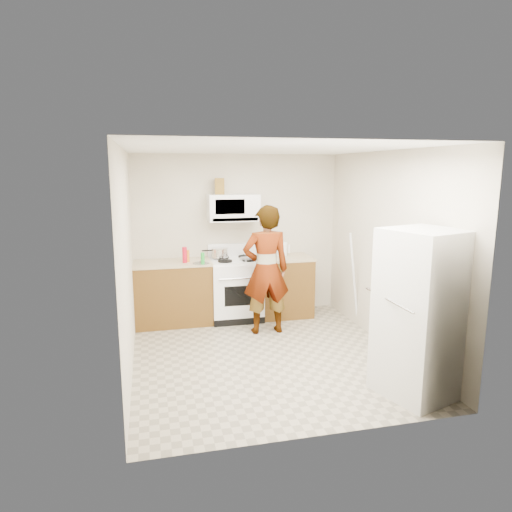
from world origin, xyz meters
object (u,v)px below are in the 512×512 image
object	(u,v)px
microwave	(233,208)
kettle	(282,249)
person	(266,270)
saucepan	(220,253)
gas_range	(235,288)
fridge	(421,314)

from	to	relation	value
microwave	kettle	distance (m)	1.02
microwave	person	world-z (taller)	microwave
kettle	saucepan	world-z (taller)	kettle
gas_range	saucepan	size ratio (longest dim) A/B	4.58
gas_range	person	distance (m)	0.85
person	kettle	xyz separation A→B (m)	(0.47, 0.80, 0.14)
person	kettle	bearing A→B (deg)	-119.48
fridge	kettle	xyz separation A→B (m)	(-0.59, 2.90, 0.19)
gas_range	microwave	size ratio (longest dim) A/B	1.49
fridge	kettle	size ratio (longest dim) A/B	8.33
kettle	saucepan	xyz separation A→B (m)	(-0.99, -0.02, -0.02)
person	saucepan	size ratio (longest dim) A/B	7.29
microwave	fridge	xyz separation A→B (m)	(1.36, -2.90, -0.85)
gas_range	kettle	world-z (taller)	kettle
fridge	saucepan	xyz separation A→B (m)	(-1.58, 2.88, 0.17)
fridge	saucepan	world-z (taller)	fridge
kettle	fridge	bearing A→B (deg)	-91.00
gas_range	fridge	xyz separation A→B (m)	(1.36, -2.77, 0.36)
microwave	person	distance (m)	1.18
kettle	microwave	bearing A→B (deg)	167.43
gas_range	microwave	distance (m)	1.22
microwave	person	size ratio (longest dim) A/B	0.42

